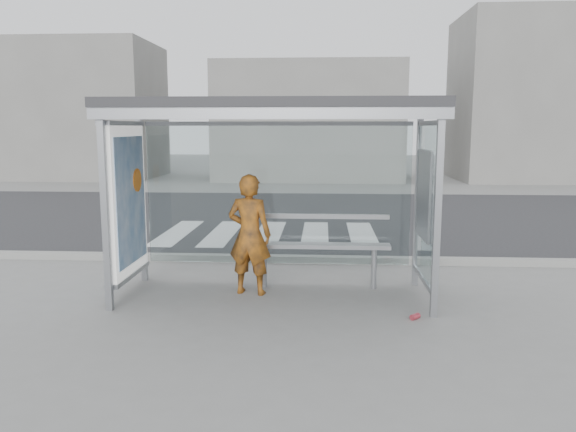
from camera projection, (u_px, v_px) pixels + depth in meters
The scene contains 11 objects.
ground at pixel (274, 296), 7.60m from camera, with size 80.00×80.00×0.00m, color slate.
road at pixel (297, 216), 14.50m from camera, with size 30.00×10.00×0.01m, color #272729.
curb at pixel (284, 259), 9.51m from camera, with size 30.00×0.18×0.12m, color gray.
crosswalk at pixel (269, 234), 12.07m from camera, with size 4.55×3.00×0.00m.
bus_shelter at pixel (246, 149), 7.38m from camera, with size 4.25×1.65×2.62m.
building_left at pixel (89, 111), 25.49m from camera, with size 6.00×5.00×6.00m, color slate.
building_center at pixel (309, 122), 24.96m from camera, with size 8.00×5.00×5.00m, color slate.
building_right at pixel (517, 99), 24.25m from camera, with size 5.00×5.00×7.00m, color slate.
person at pixel (250, 235), 7.62m from camera, with size 0.60×0.40×1.65m, color red.
bench at pixel (319, 246), 7.96m from camera, with size 2.00×0.33×1.04m.
soda_can at pixel (415, 317), 6.69m from camera, with size 0.07×0.07×0.13m, color #EA4455.
Camera 1 is at (0.65, -7.31, 2.27)m, focal length 35.00 mm.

